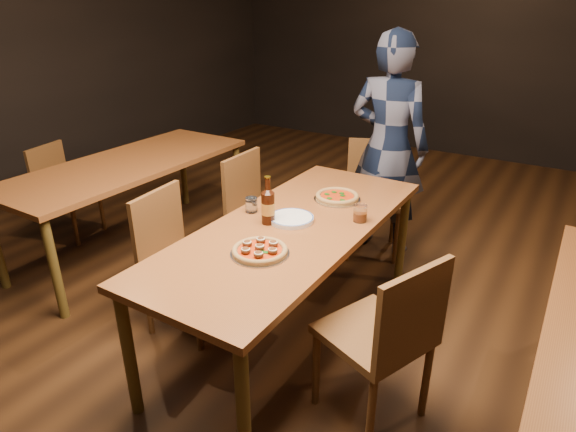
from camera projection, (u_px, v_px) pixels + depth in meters
The scene contains 16 objects.
ground at pixel (292, 333), 3.00m from camera, with size 9.00×9.00×0.00m, color black.
room_shell at pixel (294, 10), 2.24m from camera, with size 9.00×9.00×9.00m.
table_main at pixel (293, 236), 2.72m from camera, with size 0.80×2.00×0.75m.
table_left at pixel (128, 171), 3.78m from camera, with size 0.80×2.00×0.75m.
chair_main_nw at pixel (188, 261), 2.90m from camera, with size 0.43×0.43×0.92m, color #573817, non-canonical shape.
chair_main_sw at pixel (266, 215), 3.50m from camera, with size 0.44×0.44×0.94m, color #573817, non-canonical shape.
chair_main_e at pixel (374, 332), 2.26m from camera, with size 0.44×0.44×0.94m, color #573817, non-canonical shape.
chair_end at pixel (373, 198), 3.81m from camera, with size 0.44×0.44×0.94m, color #573817, non-canonical shape.
chair_nbr_left at pixel (68, 190), 4.12m from camera, with size 0.39×0.39×0.83m, color #573817, non-canonical shape.
pizza_meatball at pixel (260, 250), 2.37m from camera, with size 0.29×0.29×0.05m.
pizza_margherita at pixel (337, 197), 3.03m from camera, with size 0.29×0.29×0.04m.
plate_stack at pixel (291, 219), 2.73m from camera, with size 0.26×0.26×0.02m, color white.
beer_bottle at pixel (268, 207), 2.67m from camera, with size 0.08×0.08×0.27m.
water_glass at pixel (251, 205), 2.84m from camera, with size 0.07×0.07×0.09m, color white.
amber_glass at pixel (360, 213), 2.72m from camera, with size 0.08×0.08×0.10m, color #8E3E10.
diner at pixel (388, 146), 3.72m from camera, with size 0.63×0.41×1.73m, color black.
Camera 1 is at (1.27, -2.09, 1.89)m, focal length 30.00 mm.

